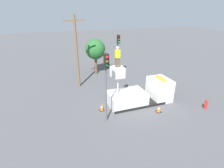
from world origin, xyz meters
The scene contains 10 objects.
ground_plane centered at (0.00, 0.00, 0.00)m, with size 120.00×120.00×0.00m, color #4C4C4F.
bucket_truck centered at (0.56, 0.00, 0.88)m, with size 6.21×2.44×3.90m.
worker centered at (-1.92, 0.00, 4.78)m, with size 0.40×0.26×1.75m.
traffic_light_pole centered at (-3.55, -1.96, 4.10)m, with size 0.34×0.57×5.81m.
traffic_light_across centered at (0.81, 6.89, 4.03)m, with size 0.34×0.57×5.71m.
fire_hydrant centered at (5.69, -3.08, 0.44)m, with size 0.50×0.26×0.90m.
traffic_cone_rear centered at (-3.48, -0.23, 0.32)m, with size 0.39×0.39×0.67m.
traffic_cone_curbside centered at (1.28, -2.13, 0.29)m, with size 0.45×0.45×0.62m.
tree_left_bg centered at (-1.50, 9.38, 3.42)m, with size 2.69×2.69×4.80m.
utility_pole centered at (-4.48, 5.83, 4.32)m, with size 2.20×0.26×8.00m.
Camera 1 is at (-7.12, -13.38, 8.62)m, focal length 28.00 mm.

